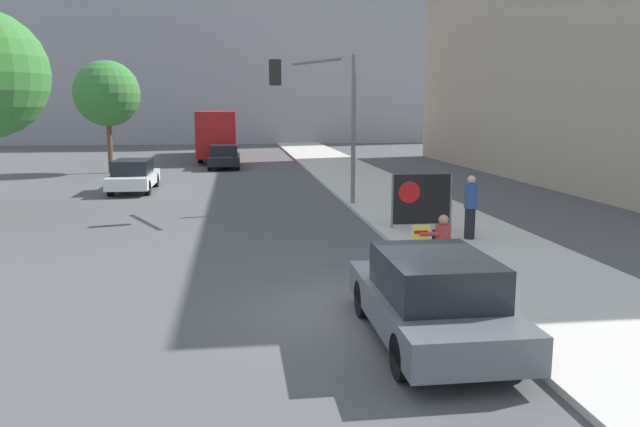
# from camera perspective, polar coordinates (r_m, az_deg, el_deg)

# --- Properties ---
(ground_plane) EXTENTS (160.00, 160.00, 0.00)m
(ground_plane) POSITION_cam_1_polar(r_m,az_deg,el_deg) (11.17, 3.17, -9.23)
(ground_plane) COLOR #4F4F51
(sidewalk_curb) EXTENTS (4.18, 90.00, 0.12)m
(sidewalk_curb) POSITION_cam_1_polar(r_m,az_deg,el_deg) (26.34, 5.81, 1.88)
(sidewalk_curb) COLOR beige
(sidewalk_curb) RESTS_ON ground_plane
(building_backdrop_right) EXTENTS (10.00, 32.00, 13.48)m
(building_backdrop_right) POSITION_cam_1_polar(r_m,az_deg,el_deg) (34.98, 25.80, 13.88)
(building_backdrop_right) COLOR tan
(building_backdrop_right) RESTS_ON ground_plane
(seated_protester) EXTENTS (0.93, 0.77, 1.17)m
(seated_protester) POSITION_cam_1_polar(r_m,az_deg,el_deg) (13.91, 11.21, -2.43)
(seated_protester) COLOR #474C56
(seated_protester) RESTS_ON sidewalk_curb
(jogger_on_sidewalk) EXTENTS (0.34, 0.34, 1.71)m
(jogger_on_sidewalk) POSITION_cam_1_polar(r_m,az_deg,el_deg) (17.13, 13.59, 0.61)
(jogger_on_sidewalk) COLOR black
(jogger_on_sidewalk) RESTS_ON sidewalk_curb
(protest_banner) EXTENTS (1.83, 0.06, 1.57)m
(protest_banner) POSITION_cam_1_polar(r_m,az_deg,el_deg) (18.50, 9.25, 1.29)
(protest_banner) COLOR slate
(protest_banner) RESTS_ON sidewalk_curb
(traffic_light_pole) EXTENTS (3.17, 2.94, 5.35)m
(traffic_light_pole) POSITION_cam_1_polar(r_m,az_deg,el_deg) (22.09, 0.40, 10.09)
(traffic_light_pole) COLOR slate
(traffic_light_pole) RESTS_ON sidewalk_curb
(parked_car_curbside) EXTENTS (1.81, 4.20, 1.43)m
(parked_car_curbside) POSITION_cam_1_polar(r_m,az_deg,el_deg) (9.85, 10.21, -7.62)
(parked_car_curbside) COLOR #565B60
(parked_car_curbside) RESTS_ON ground_plane
(car_on_road_nearest) EXTENTS (1.71, 4.46, 1.39)m
(car_on_road_nearest) POSITION_cam_1_polar(r_m,az_deg,el_deg) (28.27, -16.69, 3.36)
(car_on_road_nearest) COLOR white
(car_on_road_nearest) RESTS_ON ground_plane
(car_on_road_midblock) EXTENTS (1.85, 4.35, 1.41)m
(car_on_road_midblock) POSITION_cam_1_polar(r_m,az_deg,el_deg) (37.85, -8.77, 5.17)
(car_on_road_midblock) COLOR black
(car_on_road_midblock) RESTS_ON ground_plane
(city_bus_on_road) EXTENTS (2.49, 12.41, 3.34)m
(city_bus_on_road) POSITION_cam_1_polar(r_m,az_deg,el_deg) (45.30, -9.31, 7.42)
(city_bus_on_road) COLOR red
(city_bus_on_road) RESTS_ON ground_plane
(street_tree_midblock) EXTENTS (3.58, 3.58, 6.15)m
(street_tree_midblock) POSITION_cam_1_polar(r_m,az_deg,el_deg) (36.59, -18.90, 10.33)
(street_tree_midblock) COLOR brown
(street_tree_midblock) RESTS_ON ground_plane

